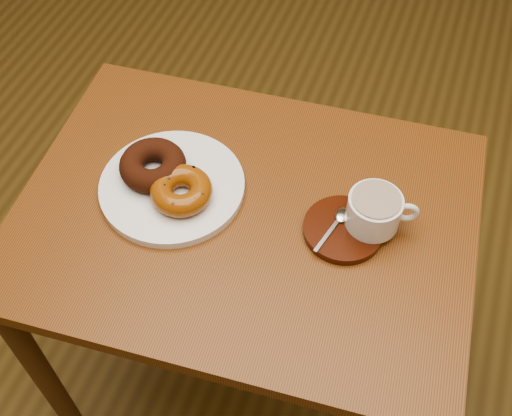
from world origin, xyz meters
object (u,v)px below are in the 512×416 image
(saucer, at_px, (343,229))
(cafe_table, at_px, (246,250))
(donut_plate, at_px, (172,186))
(coffee_cup, at_px, (375,211))

(saucer, bearing_deg, cafe_table, -174.52)
(cafe_table, height_order, saucer, saucer)
(donut_plate, bearing_deg, saucer, 2.24)
(cafe_table, xyz_separation_m, saucer, (0.17, 0.02, 0.12))
(cafe_table, bearing_deg, donut_plate, 174.07)
(cafe_table, bearing_deg, coffee_cup, 7.15)
(saucer, bearing_deg, donut_plate, -177.76)
(cafe_table, xyz_separation_m, coffee_cup, (0.21, 0.04, 0.16))
(donut_plate, distance_m, saucer, 0.30)
(coffee_cup, bearing_deg, saucer, -162.75)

